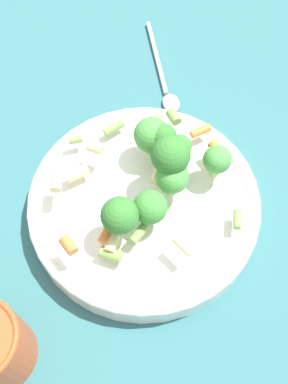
# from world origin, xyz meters

# --- Properties ---
(ground_plane) EXTENTS (3.00, 3.00, 0.00)m
(ground_plane) POSITION_xyz_m (0.00, 0.00, 0.00)
(ground_plane) COLOR #2D6066
(bowl) EXTENTS (0.30, 0.30, 0.04)m
(bowl) POSITION_xyz_m (0.00, 0.00, 0.02)
(bowl) COLOR white
(bowl) RESTS_ON ground_plane
(pasta_salad) EXTENTS (0.23, 0.24, 0.08)m
(pasta_salad) POSITION_xyz_m (-0.02, 0.01, 0.08)
(pasta_salad) COLOR #8CB766
(pasta_salad) RESTS_ON bowl
(spoon) EXTENTS (0.19, 0.09, 0.01)m
(spoon) POSITION_xyz_m (-0.23, -0.02, 0.01)
(spoon) COLOR silver
(spoon) RESTS_ON ground_plane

